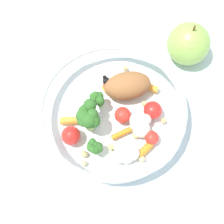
% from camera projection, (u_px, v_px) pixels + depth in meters
% --- Properties ---
extents(ground_plane, '(2.40, 2.40, 0.00)m').
position_uv_depth(ground_plane, '(102.00, 116.00, 0.57)').
color(ground_plane, silver).
extents(food_container, '(0.25, 0.25, 0.07)m').
position_uv_depth(food_container, '(114.00, 113.00, 0.54)').
color(food_container, white).
rests_on(food_container, ground_plane).
extents(loose_apple, '(0.08, 0.08, 0.09)m').
position_uv_depth(loose_apple, '(188.00, 44.00, 0.59)').
color(loose_apple, '#8CB74C').
rests_on(loose_apple, ground_plane).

